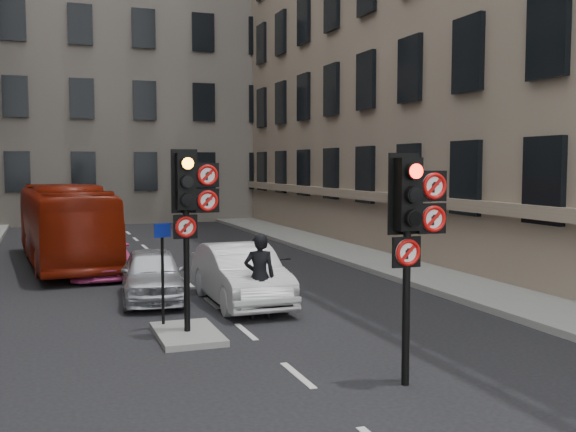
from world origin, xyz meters
TOP-DOWN VIEW (x-y plane):
  - ground at (0.00, 0.00)m, footprint 120.00×120.00m
  - pavement_right at (7.20, 12.00)m, footprint 3.00×50.00m
  - centre_island at (-1.20, 5.00)m, footprint 1.20×2.00m
  - building_far at (0.00, 38.00)m, footprint 30.00×14.00m
  - signal_near at (1.49, 0.99)m, footprint 0.91×0.40m
  - signal_far at (-1.11, 4.99)m, footprint 0.91×0.40m
  - car_silver at (-1.30, 8.91)m, footprint 1.90×3.94m
  - car_white at (0.65, 7.73)m, footprint 1.56×4.40m
  - car_pink at (-2.35, 13.54)m, footprint 2.10×4.72m
  - bus_red at (-3.21, 16.04)m, footprint 3.08×9.90m
  - motorcycle at (1.64, 8.01)m, footprint 0.58×1.92m
  - motorcyclist at (0.60, 6.00)m, footprint 0.75×0.56m
  - info_sign at (-1.55, 5.73)m, footprint 0.35×0.16m

SIDE VIEW (x-z plane):
  - ground at x=0.00m, z-range 0.00..0.00m
  - centre_island at x=-1.20m, z-range 0.00..0.12m
  - pavement_right at x=7.20m, z-range 0.00..0.16m
  - motorcycle at x=1.64m, z-range 0.00..1.15m
  - car_silver at x=-1.30m, z-range 0.00..1.30m
  - car_pink at x=-2.35m, z-range 0.00..1.35m
  - car_white at x=0.65m, z-range 0.00..1.45m
  - motorcyclist at x=0.60m, z-range 0.00..1.89m
  - bus_red at x=-3.21m, z-range 0.00..2.72m
  - info_sign at x=-1.55m, z-range 0.42..2.51m
  - signal_near at x=1.49m, z-range 0.79..4.37m
  - signal_far at x=-1.11m, z-range 0.91..4.49m
  - building_far at x=0.00m, z-range 0.00..20.00m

